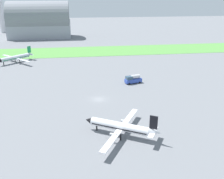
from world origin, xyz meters
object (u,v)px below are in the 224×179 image
airplane_taxiing_turboprop (16,57)px  fuel_truck_near_gate (133,79)px  control_tower (0,5)px  airplane_foreground_turboprop (121,127)px

airplane_taxiing_turboprop → fuel_truck_near_gate: airplane_taxiing_turboprop is taller
control_tower → fuel_truck_near_gate: bearing=-60.8°
control_tower → airplane_taxiing_turboprop: bearing=-73.7°
fuel_truck_near_gate → airplane_foreground_turboprop: bearing=59.2°
airplane_taxiing_turboprop → fuel_truck_near_gate: 64.48m
airplane_foreground_turboprop → control_tower: (-71.82, 186.49, 20.28)m
airplane_foreground_turboprop → control_tower: bearing=-38.5°
airplane_taxiing_turboprop → airplane_foreground_turboprop: size_ratio=0.89×
control_tower → airplane_foreground_turboprop: bearing=-68.9°
airplane_taxiing_turboprop → control_tower: 115.71m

